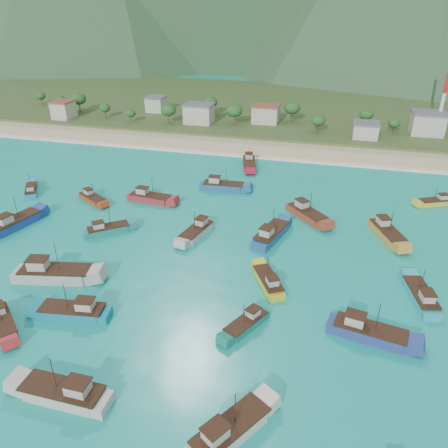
% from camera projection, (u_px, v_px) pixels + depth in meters
% --- Properties ---
extents(ground, '(600.00, 600.00, 0.00)m').
position_uv_depth(ground, '(221.00, 289.00, 75.81)').
color(ground, '#0D907A').
rests_on(ground, ground).
extents(beach, '(400.00, 18.00, 1.20)m').
position_uv_depth(beach, '(282.00, 150.00, 143.51)').
color(beach, beige).
rests_on(beach, ground).
extents(land, '(400.00, 110.00, 2.40)m').
position_uv_depth(land, '(300.00, 109.00, 195.78)').
color(land, '#385123').
rests_on(land, ground).
extents(surf_line, '(400.00, 2.50, 0.08)m').
position_uv_depth(surf_line, '(278.00, 159.00, 135.37)').
color(surf_line, white).
rests_on(surf_line, ground).
extents(village, '(212.96, 27.81, 7.15)m').
position_uv_depth(village, '(334.00, 121.00, 157.70)').
color(village, beige).
rests_on(village, ground).
extents(vegetation, '(277.15, 25.52, 8.21)m').
position_uv_depth(vegetation, '(284.00, 116.00, 162.63)').
color(vegetation, '#235623').
rests_on(vegetation, ground).
extents(boat_0, '(9.30, 7.10, 5.45)m').
position_uv_depth(boat_0, '(93.00, 199.00, 107.72)').
color(boat_0, '#9C3915').
rests_on(boat_0, ground).
extents(boat_1, '(12.16, 5.62, 6.92)m').
position_uv_depth(boat_1, '(368.00, 333.00, 64.66)').
color(boat_1, navy).
rests_on(boat_1, ground).
extents(boat_2, '(6.06, 11.84, 6.71)m').
position_uv_depth(boat_2, '(249.00, 164.00, 129.38)').
color(boat_2, '#A7142D').
rests_on(boat_2, ground).
extents(boat_3, '(11.65, 4.87, 6.67)m').
position_uv_depth(boat_3, '(74.00, 312.00, 68.87)').
color(boat_3, '#107C99').
rests_on(boat_3, ground).
extents(boat_5, '(14.41, 6.77, 8.20)m').
position_uv_depth(boat_5, '(54.00, 274.00, 77.81)').
color(boat_5, '#B3ABA4').
rests_on(boat_5, ground).
extents(boat_6, '(11.95, 3.67, 7.03)m').
position_uv_depth(boat_6, '(65.00, 394.00, 54.69)').
color(boat_6, beige).
rests_on(boat_6, ground).
extents(boat_8, '(5.24, 10.88, 6.18)m').
position_uv_depth(boat_8, '(421.00, 297.00, 72.50)').
color(boat_8, teal).
rests_on(boat_8, ground).
extents(boat_9, '(9.18, 8.46, 5.70)m').
position_uv_depth(boat_9, '(2.00, 323.00, 66.89)').
color(boat_9, '#B0282B').
rests_on(boat_9, ground).
extents(boat_10, '(8.98, 11.33, 6.70)m').
position_uv_depth(boat_10, '(229.00, 432.00, 50.01)').
color(boat_10, beige).
rests_on(boat_10, ground).
extents(boat_11, '(7.10, 9.76, 5.66)m').
position_uv_depth(boat_11, '(268.00, 282.00, 76.41)').
color(boat_11, gold).
rests_on(boat_11, ground).
extents(boat_13, '(6.57, 12.88, 7.30)m').
position_uv_depth(boat_13, '(16.00, 223.00, 95.56)').
color(boat_13, '#223D93').
rests_on(boat_13, ground).
extents(boat_15, '(5.43, 11.06, 6.28)m').
position_uv_depth(boat_15, '(197.00, 232.00, 92.38)').
color(boat_15, '#BFB3AC').
rests_on(boat_15, ground).
extents(boat_16, '(11.84, 4.16, 6.88)m').
position_uv_depth(boat_16, '(223.00, 187.00, 113.97)').
color(boat_16, '#21568E').
rests_on(boat_16, ground).
extents(boat_20, '(9.16, 6.07, 5.24)m').
position_uv_depth(boat_20, '(436.00, 202.00, 105.95)').
color(boat_20, gold).
rests_on(boat_20, ground).
extents(boat_21, '(7.63, 12.07, 6.88)m').
position_uv_depth(boat_21, '(387.00, 233.00, 91.70)').
color(boat_21, orange).
rests_on(boat_21, ground).
extents(boat_22, '(6.35, 8.90, 5.15)m').
position_uv_depth(boat_22, '(246.00, 324.00, 66.79)').
color(boat_22, '#117163').
rests_on(boat_22, ground).
extents(boat_23, '(9.28, 8.25, 5.69)m').
position_uv_depth(boat_23, '(108.00, 230.00, 93.41)').
color(boat_23, '#1A7E72').
rests_on(boat_23, ground).
extents(boat_26, '(11.49, 4.41, 6.63)m').
position_uv_depth(boat_26, '(150.00, 198.00, 107.53)').
color(boat_26, '#A3272D').
rests_on(boat_26, ground).
extents(boat_27, '(6.67, 12.44, 7.05)m').
position_uv_depth(boat_27, '(271.00, 235.00, 91.02)').
color(boat_27, '#1F4F82').
rests_on(boat_27, ground).
extents(boat_28, '(7.07, 8.98, 5.30)m').
position_uv_depth(boat_28, '(32.00, 191.00, 112.33)').
color(boat_28, teal).
rests_on(boat_28, ground).
extents(boat_29, '(10.53, 10.92, 6.92)m').
position_uv_depth(boat_29, '(307.00, 214.00, 99.56)').
color(boat_29, '#973623').
rests_on(boat_29, ground).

